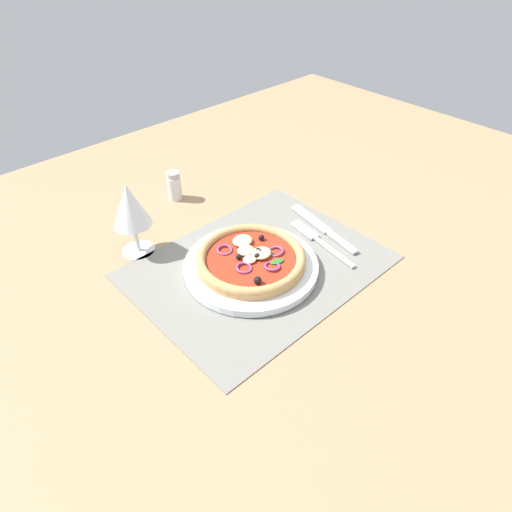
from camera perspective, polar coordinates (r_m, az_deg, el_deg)
The scene contains 8 objects.
ground_plane at distance 87.34cm, azimuth 0.27°, elevation -1.90°, with size 190.00×140.00×2.40cm, color #9E7A56.
placemat at distance 86.43cm, azimuth 0.27°, elevation -1.20°, with size 45.47×35.02×0.40cm, color slate.
plate at distance 84.87cm, azimuth -0.63°, elevation -1.28°, with size 25.08×25.08×1.44cm, color white.
pizza at distance 83.75cm, azimuth -0.63°, elevation -0.30°, with size 20.30×20.30×2.70cm.
fork at distance 92.82cm, azimuth 7.87°, elevation 1.95°, with size 4.20×18.02×0.44cm.
knife at distance 96.59cm, azimuth 8.31°, elevation 3.58°, with size 5.13×19.98×0.62cm.
wine_glass at distance 87.64cm, azimuth -15.48°, elevation 5.85°, with size 7.20×7.20×14.90cm.
pepper_shaker at distance 106.45cm, azimuth -10.20°, elevation 8.63°, with size 3.20×3.20×6.70cm.
Camera 1 is at (-45.44, -47.99, 55.90)cm, focal length 31.93 mm.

